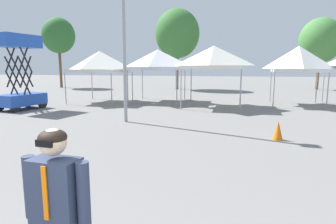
{
  "coord_description": "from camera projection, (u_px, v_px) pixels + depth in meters",
  "views": [
    {
      "loc": [
        1.24,
        -0.64,
        2.28
      ],
      "look_at": [
        -0.1,
        5.39,
        1.3
      ],
      "focal_mm": 30.45,
      "sensor_mm": 36.0,
      "label": 1
    }
  ],
  "objects": [
    {
      "name": "canopy_tent_far_left",
      "position": [
        100.0,
        62.0,
        18.22
      ],
      "size": [
        3.45,
        3.45,
        3.27
      ],
      "color": "#9E9EA3",
      "rests_on": "ground"
    },
    {
      "name": "tree_behind_tents_left",
      "position": [
        59.0,
        36.0,
        30.74
      ],
      "size": [
        3.47,
        3.47,
        7.53
      ],
      "color": "brown",
      "rests_on": "ground"
    },
    {
      "name": "canopy_tent_behind_left",
      "position": [
        214.0,
        57.0,
        16.01
      ],
      "size": [
        3.36,
        3.36,
        3.45
      ],
      "color": "#9E9EA3",
      "rests_on": "ground"
    },
    {
      "name": "light_pole_near_lift",
      "position": [
        123.0,
        6.0,
        11.23
      ],
      "size": [
        0.36,
        0.36,
        8.2
      ],
      "color": "#9E9EA3",
      "rests_on": "ground"
    },
    {
      "name": "tree_behind_tents_right",
      "position": [
        320.0,
        41.0,
        28.01
      ],
      "size": [
        4.02,
        4.02,
        7.04
      ],
      "color": "brown",
      "rests_on": "ground"
    },
    {
      "name": "scissor_lift",
      "position": [
        20.0,
        87.0,
        15.21
      ],
      "size": [
        1.83,
        2.53,
        3.94
      ],
      "color": "black",
      "rests_on": "ground"
    },
    {
      "name": "person_foreground",
      "position": [
        57.0,
        213.0,
        2.46
      ],
      "size": [
        0.65,
        0.28,
        1.78
      ],
      "color": "#33384C",
      "rests_on": "ground"
    },
    {
      "name": "tree_behind_tents_center",
      "position": [
        177.0,
        34.0,
        28.41
      ],
      "size": [
        4.41,
        4.41,
        7.98
      ],
      "color": "brown",
      "rests_on": "ground"
    },
    {
      "name": "canopy_tent_behind_right",
      "position": [
        158.0,
        60.0,
        18.45
      ],
      "size": [
        3.26,
        3.26,
        3.38
      ],
      "color": "#9E9EA3",
      "rests_on": "ground"
    },
    {
      "name": "traffic_cone_lot_center",
      "position": [
        278.0,
        130.0,
        8.97
      ],
      "size": [
        0.32,
        0.32,
        0.61
      ],
      "primitive_type": "cone",
      "color": "orange",
      "rests_on": "ground"
    },
    {
      "name": "canopy_tent_left_of_center",
      "position": [
        298.0,
        59.0,
        16.66
      ],
      "size": [
        3.03,
        3.03,
        3.48
      ],
      "color": "#9E9EA3",
      "rests_on": "ground"
    }
  ]
}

